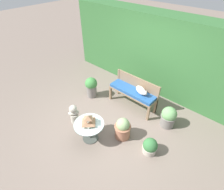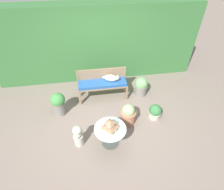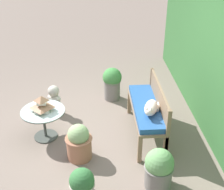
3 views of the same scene
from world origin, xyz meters
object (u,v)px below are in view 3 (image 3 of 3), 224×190
(potted_plant_patio_mid, at_px, (159,169))
(potted_plant_bench_right, at_px, (112,82))
(patio_table, at_px, (43,116))
(cat, at_px, (151,108))
(potted_plant_table_far, at_px, (79,142))
(garden_bust, at_px, (54,100))
(garden_bench, at_px, (146,109))
(pagoda_birdhouse, at_px, (42,104))
(potted_plant_path_edge, at_px, (82,183))

(potted_plant_patio_mid, xyz_separation_m, potted_plant_bench_right, (-2.38, -0.46, 0.06))
(patio_table, relative_size, potted_plant_bench_right, 1.06)
(potted_plant_bench_right, bearing_deg, cat, 18.51)
(cat, relative_size, potted_plant_table_far, 0.78)
(patio_table, bearing_deg, garden_bust, 172.21)
(cat, xyz_separation_m, potted_plant_table_far, (0.26, -1.10, -0.39))
(garden_bench, xyz_separation_m, garden_bust, (-0.73, -1.55, -0.20))
(garden_bench, distance_m, potted_plant_table_far, 1.21)
(cat, relative_size, pagoda_birdhouse, 1.47)
(patio_table, xyz_separation_m, potted_plant_path_edge, (1.28, 0.63, -0.21))
(patio_table, distance_m, pagoda_birdhouse, 0.22)
(patio_table, bearing_deg, cat, 80.46)
(potted_plant_table_far, relative_size, potted_plant_path_edge, 1.42)
(potted_plant_patio_mid, relative_size, potted_plant_path_edge, 1.45)
(patio_table, xyz_separation_m, garden_bust, (-0.70, 0.10, -0.12))
(cat, xyz_separation_m, potted_plant_bench_right, (-1.47, -0.49, -0.31))
(patio_table, xyz_separation_m, potted_plant_patio_mid, (1.19, 1.63, -0.11))
(potted_plant_patio_mid, xyz_separation_m, potted_plant_table_far, (-0.64, -1.06, -0.02))
(potted_plant_path_edge, bearing_deg, pagoda_birdhouse, -153.90)
(patio_table, bearing_deg, potted_plant_bench_right, 135.41)
(patio_table, distance_m, potted_plant_patio_mid, 2.02)
(pagoda_birdhouse, distance_m, potted_plant_patio_mid, 2.05)
(pagoda_birdhouse, relative_size, garden_bust, 0.53)
(cat, relative_size, potted_plant_bench_right, 0.68)
(garden_bench, height_order, potted_plant_bench_right, potted_plant_bench_right)
(pagoda_birdhouse, xyz_separation_m, potted_plant_patio_mid, (1.19, 1.63, -0.33))
(potted_plant_patio_mid, bearing_deg, pagoda_birdhouse, -125.95)
(potted_plant_path_edge, bearing_deg, garden_bust, -165.01)
(pagoda_birdhouse, bearing_deg, potted_plant_table_far, 46.54)
(garden_bench, relative_size, patio_table, 2.02)
(cat, height_order, potted_plant_bench_right, cat)
(garden_bust, bearing_deg, patio_table, -60.45)
(cat, xyz_separation_m, pagoda_birdhouse, (-0.28, -1.67, -0.04))
(garden_bust, distance_m, potted_plant_table_far, 1.33)
(cat, distance_m, potted_plant_path_edge, 1.52)
(garden_bench, height_order, garden_bust, garden_bust)
(garden_bust, distance_m, potted_plant_bench_right, 1.19)
(garden_bench, bearing_deg, pagoda_birdhouse, -90.94)
(cat, distance_m, potted_plant_table_far, 1.19)
(garden_bench, distance_m, patio_table, 1.64)
(garden_bench, xyz_separation_m, potted_plant_bench_right, (-1.22, -0.47, -0.12))
(cat, bearing_deg, pagoda_birdhouse, -78.28)
(potted_plant_table_far, xyz_separation_m, potted_plant_path_edge, (0.74, 0.06, -0.08))
(cat, xyz_separation_m, garden_bust, (-0.98, -1.57, -0.38))
(garden_bust, relative_size, potted_plant_patio_mid, 0.98)
(cat, relative_size, garden_bust, 0.78)
(patio_table, relative_size, garden_bust, 1.21)
(garden_bust, relative_size, potted_plant_path_edge, 1.42)
(garden_bench, bearing_deg, potted_plant_patio_mid, -0.37)
(patio_table, xyz_separation_m, potted_plant_bench_right, (-1.19, 1.18, -0.04))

